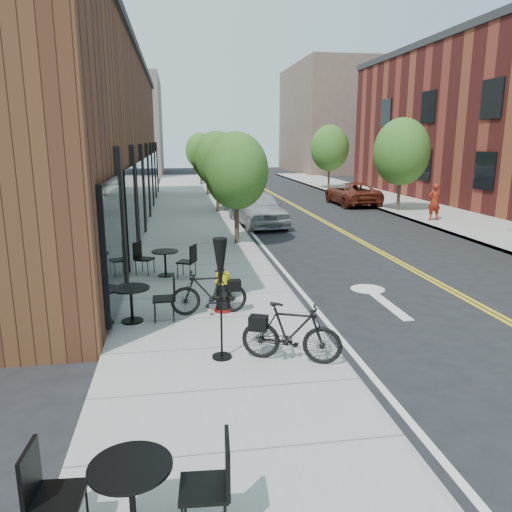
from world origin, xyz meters
TOP-DOWN VIEW (x-y plane):
  - ground at (0.00, 0.00)m, footprint 120.00×120.00m
  - sidewalk_near at (-2.00, 10.00)m, footprint 4.00×70.00m
  - sidewalk_far at (10.00, 10.00)m, footprint 4.00×70.00m
  - building_near at (-6.50, 14.00)m, footprint 5.00×28.00m
  - bg_building_left at (-8.00, 48.00)m, footprint 8.00×14.00m
  - bg_building_right at (16.00, 50.00)m, footprint 10.00×16.00m
  - tree_near_a at (-0.60, 9.00)m, footprint 2.20×2.20m
  - tree_near_b at (-0.60, 17.00)m, footprint 2.30×2.30m
  - tree_near_c at (-0.60, 25.00)m, footprint 2.10×2.10m
  - tree_near_d at (-0.60, 33.00)m, footprint 2.40×2.40m
  - tree_far_b at (8.60, 16.00)m, footprint 2.80×2.80m
  - tree_far_c at (8.60, 28.00)m, footprint 2.80×2.80m
  - fire_hydrant at (-1.75, 1.90)m, footprint 0.41×0.41m
  - bicycle_left at (-2.06, 1.75)m, footprint 1.59×0.50m
  - bicycle_right at (-0.90, -0.74)m, footprint 1.70×1.05m
  - bistro_set_a at (-3.14, -4.09)m, footprint 1.75×0.80m
  - bistro_set_b at (-3.60, 1.54)m, footprint 1.70×0.75m
  - bistro_set_c at (-3.00, 4.92)m, footprint 1.64×1.05m
  - patio_umbrella at (-2.00, -0.42)m, footprint 0.33×0.33m
  - parked_car_a at (0.80, 13.17)m, footprint 2.42×4.72m
  - parked_car_b at (0.80, 18.66)m, footprint 1.46×3.96m
  - parked_car_c at (1.60, 27.20)m, footprint 2.66×5.69m
  - parked_car_far at (7.31, 19.30)m, footprint 2.19×4.66m
  - pedestrian at (8.72, 12.60)m, footprint 0.62×0.42m

SIDE VIEW (x-z plane):
  - ground at x=0.00m, z-range 0.00..0.00m
  - sidewalk_near at x=-2.00m, z-range 0.00..0.12m
  - sidewalk_far at x=10.00m, z-range 0.00..0.12m
  - fire_hydrant at x=-1.75m, z-range 0.10..1.00m
  - bistro_set_c at x=-3.00m, z-range 0.12..1.00m
  - bistro_set_b at x=-3.60m, z-range 0.12..1.04m
  - bistro_set_a at x=-3.14m, z-range 0.12..1.06m
  - bicycle_left at x=-2.06m, z-range 0.12..1.07m
  - bicycle_right at x=-0.90m, z-range 0.12..1.11m
  - parked_car_far at x=7.31m, z-range 0.00..1.29m
  - parked_car_b at x=0.80m, z-range 0.00..1.30m
  - parked_car_a at x=0.80m, z-range 0.00..1.54m
  - parked_car_c at x=1.60m, z-range 0.00..1.61m
  - pedestrian at x=8.72m, z-range 0.12..1.77m
  - patio_umbrella at x=-2.00m, z-range 0.56..2.57m
  - tree_near_c at x=-0.60m, z-range 0.69..4.37m
  - tree_near_a at x=-0.60m, z-range 0.70..4.51m
  - tree_near_b at x=-0.60m, z-range 0.72..4.70m
  - tree_near_d at x=-0.60m, z-range 0.73..4.85m
  - tree_far_b at x=8.60m, z-range 0.75..5.37m
  - tree_far_c at x=8.60m, z-range 0.75..5.37m
  - building_near at x=-6.50m, z-range 0.00..7.00m
  - bg_building_left at x=-8.00m, z-range 0.00..10.00m
  - bg_building_right at x=16.00m, z-range 0.00..12.00m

